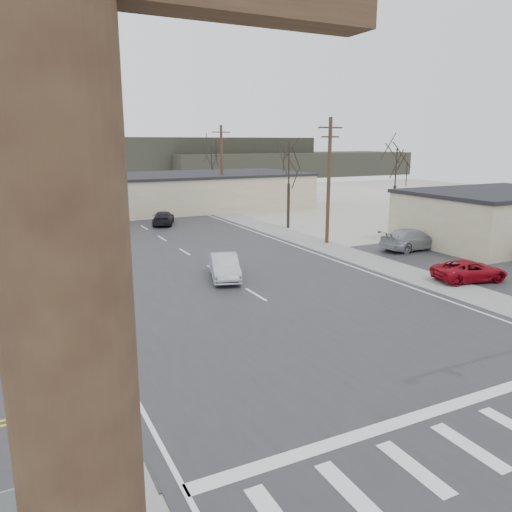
{
  "coord_description": "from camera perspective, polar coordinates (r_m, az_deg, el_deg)",
  "views": [
    {
      "loc": [
        -11.6,
        -15.16,
        8.16
      ],
      "look_at": [
        -0.79,
        6.41,
        2.6
      ],
      "focal_mm": 35.0,
      "sensor_mm": 36.0,
      "label": 1
    }
  ],
  "objects": [
    {
      "name": "sidewalk_left",
      "position": [
        36.1,
        -24.31,
        -1.21
      ],
      "size": [
        3.0,
        90.0,
        0.06
      ],
      "primitive_type": "cube",
      "color": "gray",
      "rests_on": "ground"
    },
    {
      "name": "main_road",
      "position": [
        33.32,
        -5.41,
        -1.21
      ],
      "size": [
        18.0,
        110.0,
        0.05
      ],
      "primitive_type": "cube",
      "color": "#2A292C",
      "rests_on": "ground"
    },
    {
      "name": "fire_hydrant",
      "position": [
        24.45,
        -22.06,
        -6.39
      ],
      "size": [
        0.24,
        0.24,
        0.87
      ],
      "color": "#A50C0C",
      "rests_on": "ground"
    },
    {
      "name": "car_parked_silver",
      "position": [
        40.06,
        17.44,
        1.83
      ],
      "size": [
        5.56,
        2.46,
        1.59
      ],
      "primitive_type": "imported",
      "rotation": [
        0.0,
        0.0,
        1.62
      ],
      "color": "gray",
      "rests_on": "parking_lot"
    },
    {
      "name": "hill_right",
      "position": [
        121.99,
        3.8,
        10.41
      ],
      "size": [
        60.0,
        18.0,
        5.5
      ],
      "primitive_type": "cube",
      "color": "#333026",
      "rests_on": "ground"
    },
    {
      "name": "sedan_crossing",
      "position": [
        30.11,
        -3.62,
        -1.22
      ],
      "size": [
        2.82,
        4.76,
        1.48
      ],
      "primitive_type": "imported",
      "rotation": [
        0.0,
        0.0,
        -0.3
      ],
      "color": "#9EA3A8",
      "rests_on": "main_road"
    },
    {
      "name": "car_far_a",
      "position": [
        50.56,
        -10.55,
        4.3
      ],
      "size": [
        3.46,
        5.05,
        1.36
      ],
      "primitive_type": "imported",
      "rotation": [
        0.0,
        0.0,
        2.77
      ],
      "color": "black",
      "rests_on": "main_road"
    },
    {
      "name": "cross_road",
      "position": [
        20.75,
        10.09,
        -10.33
      ],
      "size": [
        90.0,
        10.0,
        0.04
      ],
      "primitive_type": "cube",
      "color": "#2A292C",
      "rests_on": "ground"
    },
    {
      "name": "car_far_b",
      "position": [
        73.42,
        -19.65,
        6.46
      ],
      "size": [
        2.04,
        4.41,
        1.46
      ],
      "primitive_type": "imported",
      "rotation": [
        0.0,
        0.0,
        0.07
      ],
      "color": "black",
      "rests_on": "main_road"
    },
    {
      "name": "ground",
      "position": [
        20.76,
        10.09,
        -10.38
      ],
      "size": [
        140.0,
        140.0,
        0.0
      ],
      "primitive_type": "plane",
      "color": "silver",
      "rests_on": "ground"
    },
    {
      "name": "building_lot",
      "position": [
        45.18,
        25.86,
        4.04
      ],
      "size": [
        14.3,
        10.3,
        4.3
      ],
      "color": "beige",
      "rests_on": "ground"
    },
    {
      "name": "building_right_far",
      "position": [
        63.26,
        -6.59,
        7.45
      ],
      "size": [
        26.3,
        14.3,
        4.3
      ],
      "color": "beige",
      "rests_on": "ground"
    },
    {
      "name": "upole_left_c",
      "position": [
        47.25,
        -26.73,
        8.05
      ],
      "size": [
        2.2,
        0.3,
        10.0
      ],
      "color": "#4D3824",
      "rests_on": "ground"
    },
    {
      "name": "upole_left_d",
      "position": [
        67.22,
        -26.87,
        9.1
      ],
      "size": [
        2.2,
        0.3,
        10.0
      ],
      "color": "#4D3824",
      "rests_on": "ground"
    },
    {
      "name": "streetlight_main",
      "position": [
        37.29,
        -25.5,
        7.0
      ],
      "size": [
        2.4,
        0.25,
        9.0
      ],
      "color": "gray",
      "rests_on": "ground"
    },
    {
      "name": "upole_right_b",
      "position": [
        59.87,
        -3.95,
        10.14
      ],
      "size": [
        2.2,
        0.3,
        10.0
      ],
      "color": "#4D3824",
      "rests_on": "ground"
    },
    {
      "name": "hill_center",
      "position": [
        114.36,
        -13.39,
        10.8
      ],
      "size": [
        80.0,
        18.0,
        9.0
      ],
      "primitive_type": "cube",
      "color": "#333026",
      "rests_on": "ground"
    },
    {
      "name": "car_parked_red",
      "position": [
        32.25,
        23.23,
        -1.56
      ],
      "size": [
        4.77,
        2.9,
        1.24
      ],
      "primitive_type": "imported",
      "rotation": [
        0.0,
        0.0,
        1.37
      ],
      "color": "maroon",
      "rests_on": "parking_lot"
    },
    {
      "name": "upole_right_a",
      "position": [
        40.52,
        8.32,
        8.69
      ],
      "size": [
        2.2,
        0.3,
        10.0
      ],
      "color": "#4D3824",
      "rests_on": "ground"
    },
    {
      "name": "upole_left_b",
      "position": [
        27.32,
        -26.37,
        5.47
      ],
      "size": [
        2.2,
        0.3,
        10.0
      ],
      "color": "#4D3824",
      "rests_on": "ground"
    },
    {
      "name": "sidewalk_right",
      "position": [
        42.37,
        5.55,
        1.85
      ],
      "size": [
        3.0,
        90.0,
        0.06
      ],
      "primitive_type": "cube",
      "color": "gray",
      "rests_on": "ground"
    },
    {
      "name": "tree_lot",
      "position": [
        50.16,
        15.71,
        9.56
      ],
      "size": [
        3.52,
        3.52,
        7.84
      ],
      "color": "#2D221B",
      "rests_on": "ground"
    },
    {
      "name": "tree_right_mid",
      "position": [
        47.75,
        3.79,
        10.27
      ],
      "size": [
        3.74,
        3.74,
        8.33
      ],
      "color": "#2D221B",
      "rests_on": "ground"
    },
    {
      "name": "tree_right_far",
      "position": [
        72.28,
        -5.1,
        10.88
      ],
      "size": [
        3.52,
        3.52,
        7.84
      ],
      "color": "#2D221B",
      "rests_on": "ground"
    }
  ]
}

